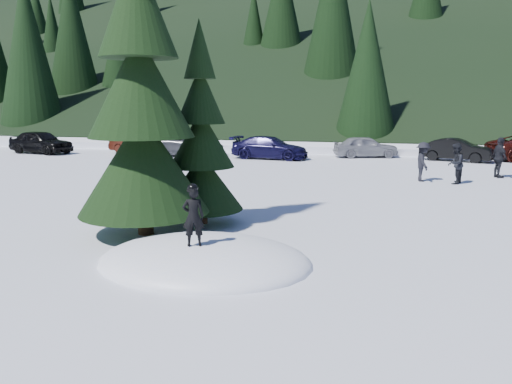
% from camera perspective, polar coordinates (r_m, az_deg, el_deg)
% --- Properties ---
extents(ground, '(200.00, 200.00, 0.00)m').
position_cam_1_polar(ground, '(10.42, -5.91, -8.06)').
color(ground, white).
rests_on(ground, ground).
extents(snow_mound, '(4.48, 3.52, 0.96)m').
position_cam_1_polar(snow_mound, '(10.42, -5.91, -8.06)').
color(snow_mound, white).
rests_on(snow_mound, ground).
extents(forest_hillside, '(200.00, 60.00, 25.00)m').
position_cam_1_polar(forest_hillside, '(64.05, 11.38, 18.39)').
color(forest_hillside, black).
rests_on(forest_hillside, ground).
extents(spruce_tall, '(3.20, 3.20, 8.60)m').
position_cam_1_polar(spruce_tall, '(12.42, -13.06, 10.26)').
color(spruce_tall, '#322110').
rests_on(spruce_tall, ground).
extents(spruce_short, '(2.20, 2.20, 5.37)m').
position_cam_1_polar(spruce_short, '(13.36, -6.27, 5.22)').
color(spruce_short, '#322110').
rests_on(spruce_short, ground).
extents(child_skier, '(0.50, 0.41, 1.17)m').
position_cam_1_polar(child_skier, '(9.81, -7.18, -2.80)').
color(child_skier, black).
rests_on(child_skier, snow_mound).
extents(adult_0, '(0.86, 0.96, 1.64)m').
position_cam_1_polar(adult_0, '(21.55, 21.83, 3.03)').
color(adult_0, black).
rests_on(adult_0, ground).
extents(adult_1, '(0.72, 1.11, 1.76)m').
position_cam_1_polar(adult_1, '(24.04, 26.06, 3.55)').
color(adult_1, black).
rests_on(adult_1, ground).
extents(adult_2, '(0.76, 1.14, 1.63)m').
position_cam_1_polar(adult_2, '(21.78, 18.52, 3.29)').
color(adult_2, black).
rests_on(adult_2, ground).
extents(car_0, '(4.59, 2.55, 1.48)m').
position_cam_1_polar(car_0, '(34.75, -23.38, 5.28)').
color(car_0, black).
rests_on(car_0, ground).
extents(car_1, '(4.24, 2.14, 1.33)m').
position_cam_1_polar(car_1, '(32.63, -13.07, 5.46)').
color(car_1, '#331109').
rests_on(car_1, ground).
extents(car_2, '(5.48, 2.71, 1.49)m').
position_cam_1_polar(car_2, '(30.97, -8.73, 5.50)').
color(car_2, '#45474C').
rests_on(car_2, ground).
extents(car_3, '(4.66, 2.34, 1.30)m').
position_cam_1_polar(car_3, '(28.92, 1.58, 5.09)').
color(car_3, black).
rests_on(car_3, ground).
extents(car_4, '(4.02, 2.50, 1.28)m').
position_cam_1_polar(car_4, '(30.42, 12.42, 5.09)').
color(car_4, gray).
rests_on(car_4, ground).
extents(car_5, '(4.04, 2.47, 1.26)m').
position_cam_1_polar(car_5, '(29.98, 21.95, 4.50)').
color(car_5, black).
rests_on(car_5, ground).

